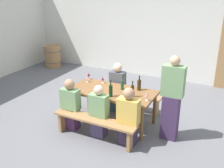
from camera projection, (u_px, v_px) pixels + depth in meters
ground_plane at (112, 122)px, 5.84m from camera, size 24.00×24.00×0.00m
back_wall at (162, 27)px, 8.06m from camera, size 14.00×0.20×3.20m
tasting_table at (112, 94)px, 5.60m from camera, size 1.81×0.88×0.75m
bench_near at (95, 123)px, 5.10m from camera, size 1.71×0.30×0.45m
bench_far at (126, 96)px, 6.33m from camera, size 1.71×0.30×0.45m
wine_bottle_0 at (111, 91)px, 5.24m from camera, size 0.07×0.07×0.34m
wine_bottle_1 at (139, 85)px, 5.56m from camera, size 0.08×0.08×0.32m
wine_bottle_2 at (122, 84)px, 5.59m from camera, size 0.07×0.07×0.32m
wine_bottle_3 at (132, 91)px, 5.23m from camera, size 0.07×0.07×0.33m
wine_glass_0 at (89, 75)px, 6.17m from camera, size 0.07×0.07×0.16m
wine_glass_1 at (87, 77)px, 6.01m from camera, size 0.08×0.08×0.17m
wine_glass_2 at (147, 94)px, 5.06m from camera, size 0.07×0.07×0.18m
wine_glass_3 at (103, 79)px, 5.95m from camera, size 0.06×0.06×0.14m
seated_guest_near_0 at (71, 105)px, 5.44m from camera, size 0.39×0.24×1.09m
seated_guest_near_1 at (99, 113)px, 5.16m from camera, size 0.36×0.24×1.08m
seated_guest_near_2 at (128, 118)px, 4.89m from camera, size 0.40×0.24×1.14m
seated_guest_far_0 at (118, 88)px, 6.19m from camera, size 0.35×0.24×1.17m
standing_host at (172, 100)px, 4.99m from camera, size 0.41×0.24×1.67m
wine_barrel at (53, 56)px, 9.50m from camera, size 0.58×0.58×0.77m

